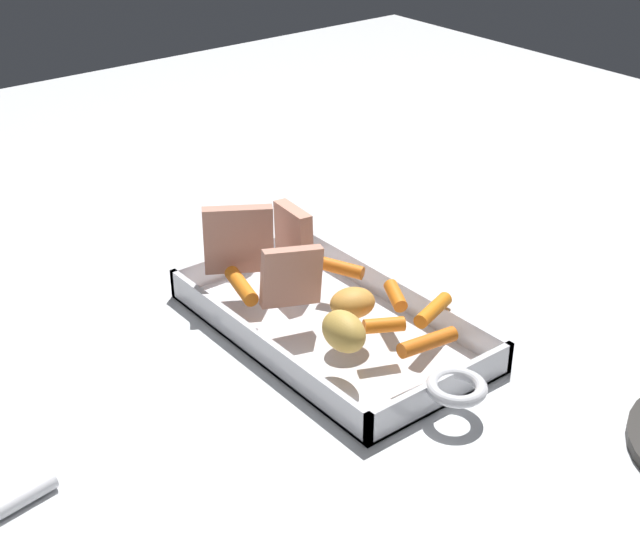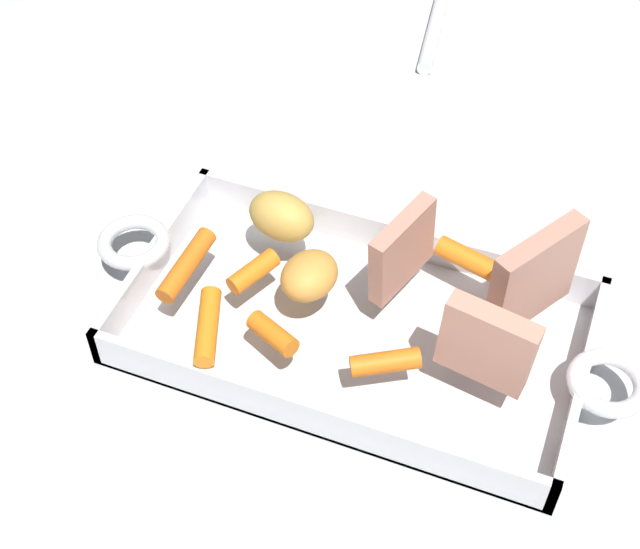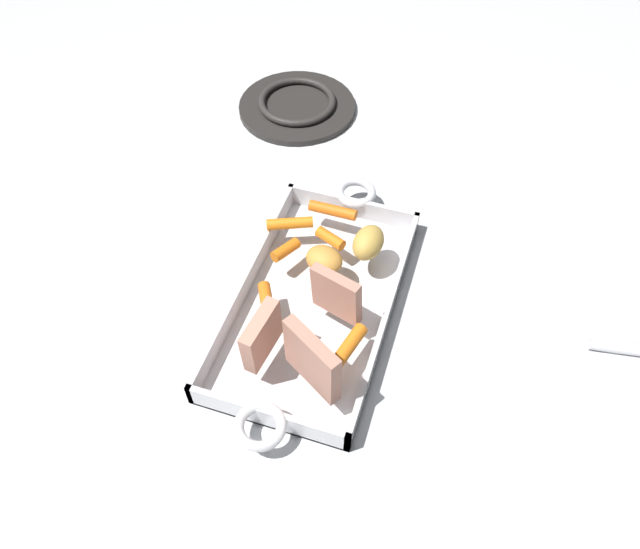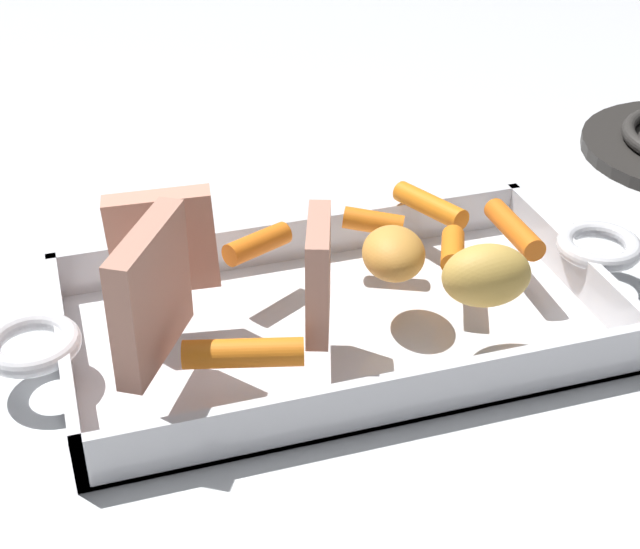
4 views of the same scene
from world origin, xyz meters
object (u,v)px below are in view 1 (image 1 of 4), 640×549
at_px(roast_slice_thick, 238,239).
at_px(baby_carrot_northwest, 395,296).
at_px(baby_carrot_center_left, 433,310).
at_px(baby_carrot_short, 428,342).
at_px(roast_slice_thin, 293,234).
at_px(baby_carrot_southwest, 241,286).
at_px(potato_whole, 344,331).
at_px(roast_slice_outer, 291,277).
at_px(baby_carrot_long, 384,325).
at_px(baby_carrot_southeast, 342,268).
at_px(potato_halved, 353,303).
at_px(roasting_dish, 330,323).

xyz_separation_m(roast_slice_thick, baby_carrot_northwest, (-0.17, -0.09, -0.03)).
bearing_deg(baby_carrot_center_left, baby_carrot_short, 130.62).
bearing_deg(roast_slice_thin, baby_carrot_southwest, 106.69).
distance_m(roast_slice_thick, potato_whole, 0.21).
height_order(roast_slice_outer, baby_carrot_long, roast_slice_outer).
bearing_deg(baby_carrot_southeast, baby_carrot_northwest, -176.41).
bearing_deg(roast_slice_outer, roast_slice_thick, 1.29).
height_order(roast_slice_thin, baby_carrot_short, roast_slice_thin).
bearing_deg(potato_whole, potato_halved, -48.30).
relative_size(roasting_dish, potato_halved, 8.95).
bearing_deg(roast_slice_outer, roast_slice_thin, -38.04).
xyz_separation_m(roast_slice_outer, roast_slice_thick, (0.10, 0.00, 0.01)).
distance_m(roast_slice_thick, baby_carrot_southeast, 0.13).
relative_size(roasting_dish, potato_whole, 7.94).
relative_size(roast_slice_thin, baby_carrot_center_left, 1.04).
bearing_deg(baby_carrot_southwest, baby_carrot_long, -156.29).
distance_m(roast_slice_thin, baby_carrot_long, 0.19).
xyz_separation_m(roast_slice_thin, baby_carrot_short, (-0.24, 0.01, -0.03)).
relative_size(roasting_dish, roast_slice_thin, 6.75).
bearing_deg(baby_carrot_northwest, baby_carrot_southeast, 3.59).
relative_size(roasting_dish, baby_carrot_long, 10.33).
distance_m(roast_slice_outer, baby_carrot_long, 0.12).
height_order(roast_slice_thin, baby_carrot_southeast, roast_slice_thin).
height_order(roast_slice_outer, baby_carrot_northwest, roast_slice_outer).
relative_size(baby_carrot_long, potato_halved, 0.87).
bearing_deg(baby_carrot_southwest, roasting_dish, -139.97).
height_order(baby_carrot_southeast, potato_whole, potato_whole).
bearing_deg(roast_slice_thick, roast_slice_thin, -104.16).
relative_size(roast_slice_outer, baby_carrot_short, 0.96).
distance_m(roast_slice_outer, potato_whole, 0.11).
bearing_deg(baby_carrot_southwest, baby_carrot_northwest, -135.25).
xyz_separation_m(baby_carrot_southwest, baby_carrot_northwest, (-0.12, -0.12, -0.00)).
relative_size(roasting_dish, baby_carrot_short, 6.48).
relative_size(roasting_dish, roast_slice_outer, 6.73).
xyz_separation_m(roast_slice_thick, potato_whole, (-0.21, 0.01, -0.02)).
height_order(baby_carrot_northwest, baby_carrot_short, same).
relative_size(baby_carrot_long, baby_carrot_short, 0.63).
relative_size(roast_slice_thin, baby_carrot_northwest, 1.57).
height_order(roasting_dish, baby_carrot_northwest, baby_carrot_northwest).
relative_size(baby_carrot_long, baby_carrot_southwest, 0.63).
bearing_deg(baby_carrot_northwest, potato_halved, 83.12).
distance_m(baby_carrot_center_left, baby_carrot_southwest, 0.22).
relative_size(baby_carrot_short, potato_whole, 1.23).
bearing_deg(roasting_dish, roast_slice_outer, 56.00).
height_order(roasting_dish, baby_carrot_center_left, baby_carrot_center_left).
height_order(baby_carrot_southwest, baby_carrot_northwest, same).
distance_m(baby_carrot_southeast, baby_carrot_southwest, 0.12).
bearing_deg(roast_slice_thin, potato_halved, 168.63).
xyz_separation_m(potato_halved, potato_whole, (-0.04, 0.05, 0.00)).
distance_m(roast_slice_thin, baby_carrot_northwest, 0.16).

